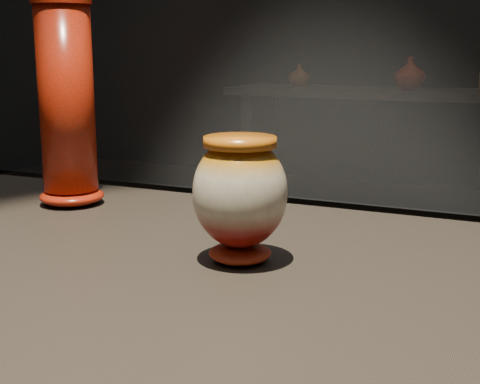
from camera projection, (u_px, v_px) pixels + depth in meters
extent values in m
cube|color=black|center=(122.00, 274.00, 0.95)|extent=(2.00, 0.80, 0.05)
ellipsoid|color=maroon|center=(240.00, 253.00, 0.92)|extent=(0.10, 0.10, 0.02)
ellipsoid|color=beige|center=(240.00, 193.00, 0.90)|extent=(0.15, 0.15, 0.15)
cylinder|color=#BF7612|center=(240.00, 142.00, 0.89)|extent=(0.11, 0.11, 0.01)
ellipsoid|color=red|center=(72.00, 196.00, 1.25)|extent=(0.16, 0.16, 0.03)
cylinder|color=red|center=(67.00, 99.00, 1.21)|extent=(0.13, 0.13, 0.33)
cylinder|color=red|center=(61.00, 0.00, 1.17)|extent=(0.14, 0.14, 0.01)
cube|color=black|center=(379.00, 92.00, 4.41)|extent=(2.00, 0.60, 0.05)
cube|color=black|center=(260.00, 151.00, 4.84)|extent=(0.08, 0.50, 0.85)
imported|color=#9F4F17|center=(299.00, 75.00, 4.60)|extent=(0.21, 0.21, 0.15)
imported|color=maroon|center=(410.00, 73.00, 4.30)|extent=(0.25, 0.25, 0.21)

